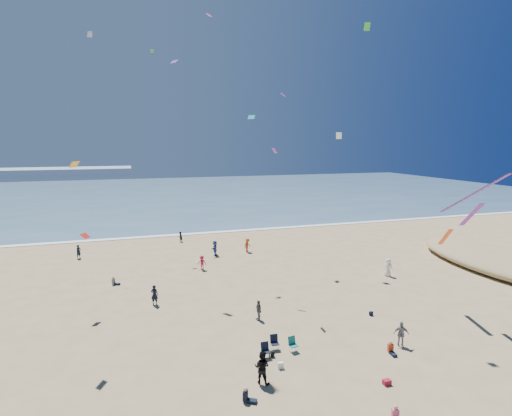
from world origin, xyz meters
name	(u,v)px	position (x,y,z in m)	size (l,w,h in m)	color
ocean	(152,195)	(0.00, 95.00, 0.03)	(220.00, 100.00, 0.06)	#476B84
surf_line	(169,235)	(0.00, 45.00, 0.04)	(220.00, 1.20, 0.08)	white
standing_flyers	(264,296)	(5.23, 16.17, 0.87)	(33.09, 48.27, 1.95)	#365E95
seated_group	(282,361)	(3.31, 6.88, 0.42)	(18.77, 28.68, 0.84)	silver
chair_cluster	(278,346)	(3.70, 8.51, 0.50)	(2.66, 1.43, 1.00)	black
white_tote	(281,365)	(3.20, 6.78, 0.20)	(0.35, 0.20, 0.40)	white
black_backpack	(272,354)	(3.14, 8.23, 0.19)	(0.30, 0.22, 0.38)	black
cooler	(387,382)	(8.43, 3.40, 0.15)	(0.45, 0.30, 0.30)	maroon
navy_bag	(371,314)	(12.86, 11.74, 0.17)	(0.28, 0.18, 0.34)	black
kites_aloft	(327,138)	(9.55, 13.80, 14.10)	(43.49, 41.62, 29.98)	#682C89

